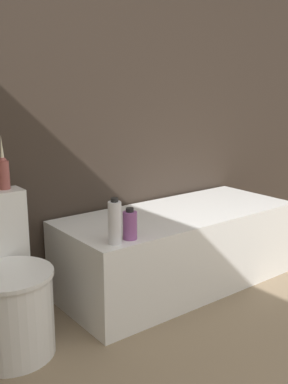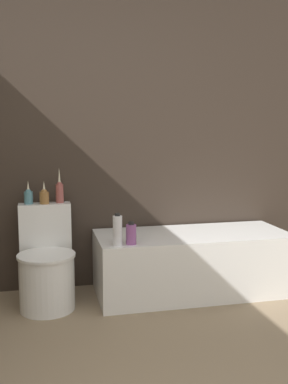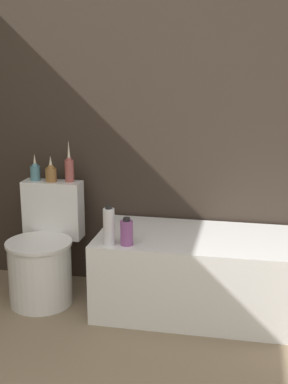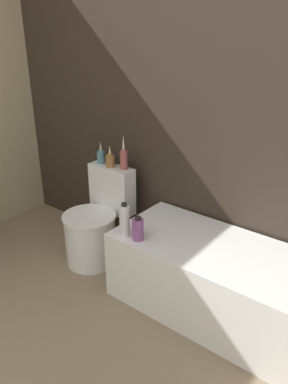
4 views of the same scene
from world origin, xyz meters
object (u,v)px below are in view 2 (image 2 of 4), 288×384
object	(u,v)px
vase_gold	(28,196)
shampoo_bottle_tall	(118,230)
toilet	(47,268)
shampoo_bottle_short	(131,234)
bathtub	(192,262)
vase_bronze	(60,191)
vase_silver	(44,196)

from	to	relation	value
vase_gold	shampoo_bottle_tall	xyz separation A→B (m)	(0.62, -0.43, -0.21)
toilet	shampoo_bottle_short	size ratio (longest dim) A/B	4.53
bathtub	shampoo_bottle_short	bearing A→B (deg)	-156.95
bathtub	vase_gold	distance (m)	1.41
bathtub	shampoo_bottle_tall	size ratio (longest dim) A/B	6.53
vase_gold	vase_bronze	size ratio (longest dim) A/B	0.65
toilet	vase_silver	size ratio (longest dim) A/B	4.28
toilet	shampoo_bottle_tall	bearing A→B (deg)	-22.87
vase_gold	bathtub	bearing A→B (deg)	-8.09
vase_gold	shampoo_bottle_short	size ratio (longest dim) A/B	1.09
vase_silver	shampoo_bottle_tall	bearing A→B (deg)	-39.18
shampoo_bottle_tall	vase_bronze	bearing A→B (deg)	131.30
bathtub	vase_silver	bearing A→B (deg)	172.03
shampoo_bottle_short	vase_silver	bearing A→B (deg)	146.75
vase_gold	vase_silver	world-z (taller)	vase_gold
bathtub	vase_bronze	world-z (taller)	vase_bronze
vase_bronze	shampoo_bottle_tall	world-z (taller)	vase_bronze
vase_bronze	vase_gold	bearing A→B (deg)	-178.07
toilet	vase_gold	xyz separation A→B (m)	(-0.12, 0.22, 0.52)
vase_silver	bathtub	bearing A→B (deg)	-7.97
vase_gold	vase_bronze	bearing A→B (deg)	1.93
toilet	vase_bronze	world-z (taller)	vase_bronze
shampoo_bottle_tall	vase_gold	bearing A→B (deg)	145.39
shampoo_bottle_tall	shampoo_bottle_short	world-z (taller)	shampoo_bottle_tall
bathtub	toilet	bearing A→B (deg)	-178.23
toilet	vase_silver	xyz separation A→B (m)	(0.00, 0.20, 0.52)
toilet	shampoo_bottle_short	world-z (taller)	toilet
bathtub	shampoo_bottle_short	world-z (taller)	shampoo_bottle_short
bathtub	shampoo_bottle_short	size ratio (longest dim) A/B	9.36
bathtub	vase_gold	bearing A→B (deg)	171.91
vase_bronze	bathtub	bearing A→B (deg)	-10.33
vase_gold	vase_bronze	xyz separation A→B (m)	(0.24, 0.01, 0.03)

